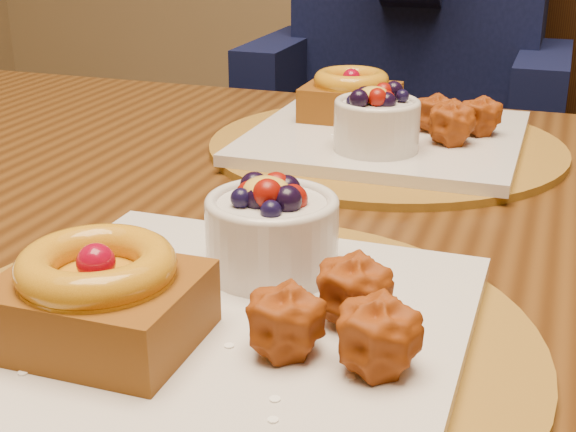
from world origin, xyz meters
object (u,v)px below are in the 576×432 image
object	(u,v)px
chair_far	(473,200)
place_setting_far	(384,130)
dining_table	(326,302)
place_setting_near	(221,309)

from	to	relation	value
chair_far	place_setting_far	bearing A→B (deg)	-82.01
dining_table	place_setting_near	bearing A→B (deg)	-90.68
place_setting_near	place_setting_far	size ratio (longest dim) A/B	1.00
place_setting_near	chair_far	size ratio (longest dim) A/B	0.43
place_setting_near	dining_table	bearing A→B (deg)	89.32
dining_table	chair_far	xyz separation A→B (m)	(0.04, 0.82, -0.19)
place_setting_far	chair_far	xyz separation A→B (m)	(0.04, 0.61, -0.29)
place_setting_near	place_setting_far	xyz separation A→B (m)	(0.00, 0.43, -0.00)
dining_table	place_setting_near	world-z (taller)	place_setting_near
place_setting_far	chair_far	size ratio (longest dim) A/B	0.43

